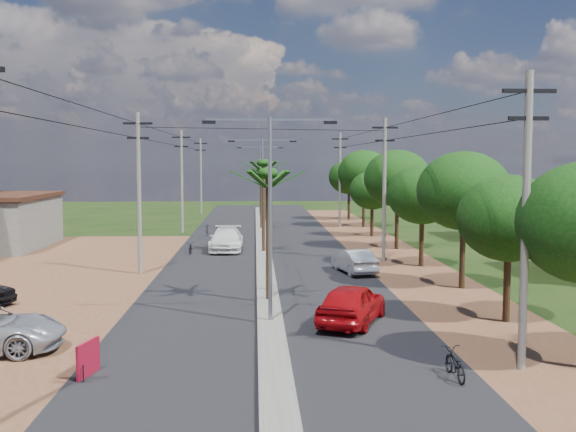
# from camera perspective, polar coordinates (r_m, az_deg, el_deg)

# --- Properties ---
(ground) EXTENTS (160.00, 160.00, 0.00)m
(ground) POSITION_cam_1_polar(r_m,az_deg,el_deg) (26.42, -1.51, -9.21)
(ground) COLOR black
(ground) RESTS_ON ground
(road) EXTENTS (12.00, 110.00, 0.04)m
(road) POSITION_cam_1_polar(r_m,az_deg,el_deg) (41.13, -1.99, -4.16)
(road) COLOR black
(road) RESTS_ON ground
(median) EXTENTS (1.00, 90.00, 0.18)m
(median) POSITION_cam_1_polar(r_m,az_deg,el_deg) (44.09, -2.05, -3.47)
(median) COLOR #605E56
(median) RESTS_ON ground
(dirt_shoulder_east) EXTENTS (5.00, 90.00, 0.03)m
(dirt_shoulder_east) POSITION_cam_1_polar(r_m,az_deg,el_deg) (42.12, 9.68, -4.02)
(dirt_shoulder_east) COLOR brown
(dirt_shoulder_east) RESTS_ON ground
(house_east_far) EXTENTS (7.60, 7.50, 4.60)m
(house_east_far) POSITION_cam_1_polar(r_m,az_deg,el_deg) (57.95, 19.04, 0.53)
(house_east_far) COLOR gray
(house_east_far) RESTS_ON ground
(tree_east_b) EXTENTS (4.00, 4.00, 5.83)m
(tree_east_b) POSITION_cam_1_polar(r_m,az_deg,el_deg) (27.57, 18.19, -0.19)
(tree_east_b) COLOR black
(tree_east_b) RESTS_ON ground
(tree_east_c) EXTENTS (4.60, 4.60, 6.83)m
(tree_east_c) POSITION_cam_1_polar(r_m,az_deg,el_deg) (34.25, 14.65, 2.06)
(tree_east_c) COLOR black
(tree_east_c) RESTS_ON ground
(tree_east_d) EXTENTS (4.20, 4.20, 6.13)m
(tree_east_d) POSITION_cam_1_polar(r_m,az_deg,el_deg) (40.92, 11.30, 1.79)
(tree_east_d) COLOR black
(tree_east_d) RESTS_ON ground
(tree_east_e) EXTENTS (4.80, 4.80, 7.14)m
(tree_east_e) POSITION_cam_1_polar(r_m,az_deg,el_deg) (48.73, 9.25, 3.16)
(tree_east_e) COLOR black
(tree_east_e) RESTS_ON ground
(tree_east_f) EXTENTS (3.80, 3.80, 5.52)m
(tree_east_f) POSITION_cam_1_polar(r_m,az_deg,el_deg) (56.54, 7.14, 2.17)
(tree_east_f) COLOR black
(tree_east_f) RESTS_ON ground
(tree_east_g) EXTENTS (5.00, 5.00, 7.38)m
(tree_east_g) POSITION_cam_1_polar(r_m,az_deg,el_deg) (64.49, 6.45, 3.69)
(tree_east_g) COLOR black
(tree_east_g) RESTS_ON ground
(tree_east_h) EXTENTS (4.40, 4.40, 6.52)m
(tree_east_h) POSITION_cam_1_polar(r_m,az_deg,el_deg) (72.36, 5.19, 3.33)
(tree_east_h) COLOR black
(tree_east_h) RESTS_ON ground
(palm_median_near) EXTENTS (2.00, 2.00, 6.15)m
(palm_median_near) POSITION_cam_1_polar(r_m,az_deg,el_deg) (29.66, -1.71, 3.12)
(palm_median_near) COLOR black
(palm_median_near) RESTS_ON ground
(palm_median_mid) EXTENTS (2.00, 2.00, 6.55)m
(palm_median_mid) POSITION_cam_1_polar(r_m,az_deg,el_deg) (45.64, -2.10, 4.13)
(palm_median_mid) COLOR black
(palm_median_mid) RESTS_ON ground
(palm_median_far) EXTENTS (2.00, 2.00, 5.85)m
(palm_median_far) POSITION_cam_1_polar(r_m,az_deg,el_deg) (61.65, -2.29, 3.69)
(palm_median_far) COLOR black
(palm_median_far) RESTS_ON ground
(streetlight_near) EXTENTS (5.10, 0.18, 8.00)m
(streetlight_near) POSITION_cam_1_polar(r_m,az_deg,el_deg) (25.69, -1.53, 1.20)
(streetlight_near) COLOR gray
(streetlight_near) RESTS_ON ground
(streetlight_mid) EXTENTS (5.10, 0.18, 8.00)m
(streetlight_mid) POSITION_cam_1_polar(r_m,az_deg,el_deg) (50.67, -2.17, 2.93)
(streetlight_mid) COLOR gray
(streetlight_mid) RESTS_ON ground
(streetlight_far) EXTENTS (5.10, 0.18, 8.00)m
(streetlight_far) POSITION_cam_1_polar(r_m,az_deg,el_deg) (75.66, -2.39, 3.51)
(streetlight_far) COLOR gray
(streetlight_far) RESTS_ON ground
(utility_pole_w_b) EXTENTS (1.60, 0.24, 9.00)m
(utility_pole_w_b) POSITION_cam_1_polar(r_m,az_deg,el_deg) (38.22, -12.51, 2.20)
(utility_pole_w_b) COLOR #605E56
(utility_pole_w_b) RESTS_ON ground
(utility_pole_w_c) EXTENTS (1.60, 0.24, 9.00)m
(utility_pole_w_c) POSITION_cam_1_polar(r_m,az_deg,el_deg) (60.00, -8.98, 3.12)
(utility_pole_w_c) COLOR #605E56
(utility_pole_w_c) RESTS_ON ground
(utility_pole_w_d) EXTENTS (1.60, 0.24, 9.00)m
(utility_pole_w_d) POSITION_cam_1_polar(r_m,az_deg,el_deg) (80.91, -7.39, 3.54)
(utility_pole_w_d) COLOR #605E56
(utility_pole_w_d) RESTS_ON ground
(utility_pole_e_a) EXTENTS (1.60, 0.24, 9.00)m
(utility_pole_e_a) POSITION_cam_1_polar(r_m,az_deg,el_deg) (21.30, 19.48, 0.13)
(utility_pole_e_a) COLOR #605E56
(utility_pole_e_a) RESTS_ON ground
(utility_pole_e_b) EXTENTS (1.60, 0.24, 9.00)m
(utility_pole_e_b) POSITION_cam_1_polar(r_m,az_deg,el_deg) (42.44, 8.16, 2.50)
(utility_pole_e_b) COLOR #605E56
(utility_pole_e_b) RESTS_ON ground
(utility_pole_e_c) EXTENTS (1.60, 0.24, 9.00)m
(utility_pole_e_c) POSITION_cam_1_polar(r_m,az_deg,el_deg) (64.17, 4.42, 3.27)
(utility_pole_e_c) COLOR #605E56
(utility_pole_e_c) RESTS_ON ground
(car_red_near) EXTENTS (3.58, 5.04, 1.59)m
(car_red_near) POSITION_cam_1_polar(r_m,az_deg,el_deg) (26.41, 5.43, -7.46)
(car_red_near) COLOR #A0080D
(car_red_near) RESTS_ON ground
(car_silver_mid) EXTENTS (2.22, 4.32, 1.36)m
(car_silver_mid) POSITION_cam_1_polar(r_m,az_deg,el_deg) (38.20, 5.62, -3.86)
(car_silver_mid) COLOR #9FA2A7
(car_silver_mid) RESTS_ON ground
(car_white_far) EXTENTS (2.31, 5.54, 1.60)m
(car_white_far) POSITION_cam_1_polar(r_m,az_deg,el_deg) (47.57, -5.24, -2.02)
(car_white_far) COLOR silver
(car_white_far) RESTS_ON ground
(moto_rider_east) EXTENTS (0.64, 1.68, 0.87)m
(moto_rider_east) POSITION_cam_1_polar(r_m,az_deg,el_deg) (20.57, 13.94, -12.16)
(moto_rider_east) COLOR black
(moto_rider_east) RESTS_ON ground
(moto_rider_west_a) EXTENTS (0.61, 1.59, 0.83)m
(moto_rider_west_a) POSITION_cam_1_polar(r_m,az_deg,el_deg) (46.24, -8.25, -2.72)
(moto_rider_west_a) COLOR black
(moto_rider_west_a) RESTS_ON ground
(moto_rider_west_b) EXTENTS (0.52, 1.58, 0.94)m
(moto_rider_west_b) POSITION_cam_1_polar(r_m,az_deg,el_deg) (57.10, -6.87, -1.25)
(moto_rider_west_b) COLOR black
(moto_rider_west_b) RESTS_ON ground
(roadside_sign) EXTENTS (0.40, 1.27, 1.07)m
(roadside_sign) POSITION_cam_1_polar(r_m,az_deg,el_deg) (21.07, -16.56, -11.54)
(roadside_sign) COLOR maroon
(roadside_sign) RESTS_ON ground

